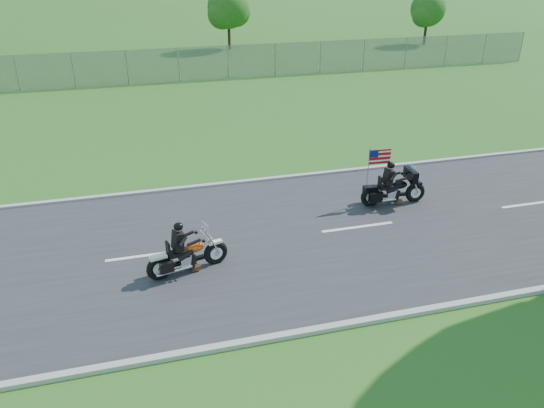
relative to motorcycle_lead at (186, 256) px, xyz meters
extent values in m
plane|color=#204C17|center=(1.07, 1.01, -0.46)|extent=(420.00, 420.00, 0.00)
cube|color=#28282B|center=(1.07, 1.01, -0.44)|extent=(120.00, 8.00, 0.04)
cube|color=#9E9B93|center=(1.07, 5.06, -0.41)|extent=(120.00, 0.18, 0.12)
cube|color=#9E9B93|center=(1.07, -3.04, -0.41)|extent=(120.00, 0.18, 0.12)
cube|color=gray|center=(-3.93, 21.01, 0.54)|extent=(60.00, 0.03, 2.00)
cylinder|color=#382316|center=(7.07, 31.01, 0.80)|extent=(0.22, 0.22, 2.52)
sphere|color=#165418|center=(7.07, 31.01, 2.69)|extent=(3.20, 3.20, 3.20)
sphere|color=#165418|center=(7.71, 31.49, 2.33)|extent=(2.40, 2.40, 2.40)
sphere|color=#165418|center=(6.51, 30.61, 2.24)|extent=(2.24, 2.24, 2.24)
cylinder|color=#382316|center=(23.07, 29.01, 0.66)|extent=(0.22, 0.22, 2.24)
sphere|color=#165418|center=(23.07, 29.01, 2.34)|extent=(2.80, 2.80, 2.80)
sphere|color=#165418|center=(23.63, 29.43, 2.02)|extent=(2.10, 2.10, 2.10)
sphere|color=#165418|center=(22.58, 28.66, 1.94)|extent=(1.96, 1.96, 1.96)
torus|color=black|center=(0.76, 0.19, -0.12)|extent=(0.67, 0.31, 0.65)
torus|color=black|center=(-0.69, -0.17, -0.12)|extent=(0.67, 0.31, 0.65)
ellipsoid|color=#D3450F|center=(0.22, 0.06, 0.19)|extent=(0.55, 0.39, 0.25)
cube|color=black|center=(-0.22, -0.06, 0.16)|extent=(0.53, 0.37, 0.11)
cube|color=black|center=(-0.18, -0.04, 0.50)|extent=(0.29, 0.39, 0.49)
sphere|color=black|center=(-0.14, -0.03, 0.88)|extent=(0.29, 0.29, 0.24)
cube|color=silver|center=(0.57, 0.14, 0.62)|extent=(0.13, 0.40, 0.35)
torus|color=black|center=(7.54, 2.18, -0.12)|extent=(0.66, 0.19, 0.66)
torus|color=black|center=(6.03, 2.25, -0.12)|extent=(0.66, 0.19, 0.66)
ellipsoid|color=black|center=(6.98, 2.21, 0.20)|extent=(0.51, 0.31, 0.25)
cube|color=black|center=(6.52, 2.23, 0.16)|extent=(0.50, 0.29, 0.11)
cube|color=black|center=(6.56, 2.23, 0.51)|extent=(0.23, 0.36, 0.49)
sphere|color=black|center=(6.61, 2.22, 0.89)|extent=(0.25, 0.25, 0.24)
cube|color=black|center=(7.32, 2.19, 0.51)|extent=(0.23, 0.72, 0.35)
cube|color=#B70C11|center=(6.31, 2.42, 1.13)|extent=(0.71, 0.05, 0.46)
camera|label=1|loc=(-0.87, -11.46, 6.99)|focal=35.00mm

